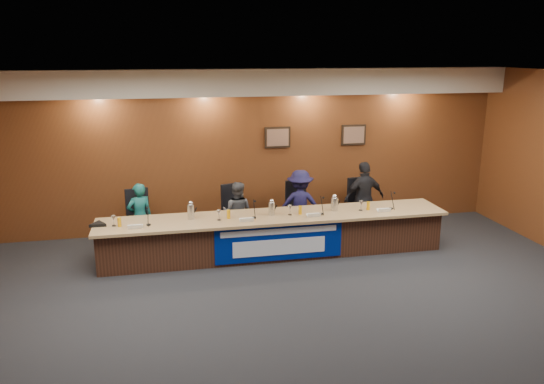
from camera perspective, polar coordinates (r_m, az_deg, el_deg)
The scene contains 39 objects.
floor at distance 7.43m, azimuth 4.19°, elevation -13.43°, with size 10.00×10.00×0.00m, color black.
ceiling at distance 6.54m, azimuth 4.73°, elevation 12.04°, with size 10.00×8.00×0.04m, color silver.
wall_back at distance 10.61m, azimuth -1.56°, elevation 4.52°, with size 10.00×0.04×3.20m, color #592D15.
soffit at distance 10.20m, azimuth -1.36°, elevation 11.74°, with size 10.00×0.50×0.50m, color beige.
dais_body at distance 9.42m, azimuth 0.24°, elevation -4.74°, with size 6.00×0.80×0.70m, color #3A1F13.
dais_top at distance 9.25m, azimuth 0.30°, elevation -2.66°, with size 6.10×0.95×0.05m, color #A07C4F.
banner at distance 9.03m, azimuth 0.79°, elevation -5.43°, with size 2.20×0.02×0.65m, color navy.
banner_text_upper at distance 8.95m, azimuth 0.81°, elevation -4.26°, with size 2.00×0.01×0.10m, color silver.
banner_text_lower at distance 9.04m, azimuth 0.80°, elevation -5.94°, with size 1.60×0.01×0.28m, color silver.
wall_photo_left at distance 10.62m, azimuth 0.60°, elevation 5.90°, with size 0.52×0.04×0.42m, color black.
wall_photo_right at distance 11.06m, azimuth 8.76°, elevation 6.10°, with size 0.52×0.04×0.42m, color black.
panelist_a at distance 9.87m, azimuth -14.02°, elevation -2.60°, with size 0.45×0.30×1.25m, color #12514D.
panelist_b at distance 9.95m, azimuth -3.77°, elevation -2.22°, with size 0.57×0.45×1.18m, color #444549.
panelist_c at distance 10.16m, azimuth 3.03°, elevation -1.35°, with size 0.87×0.50×1.35m, color #161338.
panelist_d at distance 10.54m, azimuth 9.87°, elevation -0.65°, with size 0.85×0.35×1.45m, color black.
office_chair_a at distance 10.01m, azimuth -13.95°, elevation -3.21°, with size 0.48×0.48×0.08m, color black.
office_chair_b at distance 10.08m, azimuth -3.84°, elevation -2.65°, with size 0.48×0.48×0.08m, color black.
office_chair_c at distance 10.30m, azimuth 2.87°, elevation -2.24°, with size 0.48×0.48×0.08m, color black.
office_chair_d at distance 10.69m, azimuth 9.62°, elevation -1.79°, with size 0.48×0.48×0.08m, color black.
nameplate_a at distance 8.81m, azimuth -14.52°, elevation -3.60°, with size 0.24×0.06×0.09m, color white.
microphone_a at distance 8.95m, azimuth -13.13°, elevation -3.45°, with size 0.07×0.07×0.02m, color black.
juice_glass_a at distance 8.99m, azimuth -16.10°, elevation -3.14°, with size 0.06×0.06×0.15m, color orange.
water_glass_a at distance 9.03m, azimuth -16.68°, elevation -2.99°, with size 0.08×0.08×0.18m, color silver.
nameplate_b at distance 8.87m, azimuth -2.71°, elevation -2.97°, with size 0.24×0.06×0.09m, color white.
microphone_b at distance 9.09m, azimuth -1.94°, elevation -2.76°, with size 0.07×0.07×0.02m, color black.
juice_glass_b at distance 9.08m, azimuth -4.70°, elevation -2.39°, with size 0.06×0.06×0.15m, color orange.
water_glass_b at distance 8.99m, azimuth -5.73°, elevation -2.49°, with size 0.08×0.08×0.18m, color silver.
nameplate_c at distance 9.15m, azimuth 4.56°, elevation -2.45°, with size 0.24×0.06×0.09m, color white.
microphone_c at distance 9.33m, azimuth 5.32°, elevation -2.34°, with size 0.07×0.07×0.02m, color black.
juice_glass_c at distance 9.29m, azimuth 3.05°, elevation -1.96°, with size 0.06×0.06×0.15m, color orange.
water_glass_c at distance 9.23m, azimuth 1.95°, elevation -1.95°, with size 0.08×0.08×0.18m, color silver.
nameplate_d at distance 9.61m, azimuth 12.01°, elevation -1.88°, with size 0.24×0.06×0.09m, color white.
microphone_d at distance 9.83m, azimuth 12.69°, elevation -1.74°, with size 0.07×0.07×0.02m, color black.
juice_glass_d at distance 9.68m, azimuth 10.31°, elevation -1.48°, with size 0.06×0.06×0.15m, color orange.
water_glass_d at distance 9.62m, azimuth 9.56°, elevation -1.46°, with size 0.08×0.08×0.18m, color silver.
carafe_left at distance 9.10m, azimuth -8.72°, elevation -2.12°, with size 0.12×0.12×0.26m, color silver.
carafe_mid at distance 9.23m, azimuth -0.03°, elevation -1.80°, with size 0.12×0.12×0.23m, color silver.
carafe_right at distance 9.54m, azimuth 6.73°, elevation -1.32°, with size 0.13×0.13×0.23m, color silver.
speakerphone at distance 9.14m, azimuth -18.20°, elevation -3.32°, with size 0.32×0.32×0.05m, color black.
Camera 1 is at (-1.84, -6.27, 3.54)m, focal length 35.00 mm.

